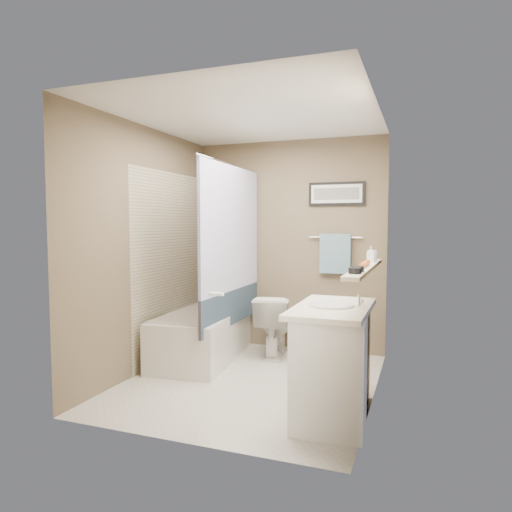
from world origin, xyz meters
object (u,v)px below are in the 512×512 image
(bathtub, at_px, (204,335))
(candle_bowl_near, at_px, (355,271))
(candle_bowl_far, at_px, (358,269))
(hair_brush_back, at_px, (366,263))
(toilet, at_px, (274,325))
(vanity, at_px, (333,364))
(soap_bottle, at_px, (371,254))
(hair_brush_front, at_px, (363,265))
(glass_jar, at_px, (372,255))

(bathtub, xyz_separation_m, candle_bowl_near, (1.79, -1.27, 0.89))
(candle_bowl_near, bearing_deg, candle_bowl_far, 90.00)
(candle_bowl_far, relative_size, hair_brush_back, 0.41)
(bathtub, height_order, toilet, toilet)
(bathtub, bearing_deg, toilet, 20.73)
(vanity, xyz_separation_m, soap_bottle, (0.19, 0.74, 0.79))
(hair_brush_front, relative_size, hair_brush_back, 1.00)
(hair_brush_front, height_order, hair_brush_back, same)
(toilet, height_order, candle_bowl_near, candle_bowl_near)
(candle_bowl_near, relative_size, hair_brush_front, 0.41)
(candle_bowl_far, distance_m, hair_brush_back, 0.50)
(candle_bowl_far, relative_size, soap_bottle, 0.64)
(toilet, xyz_separation_m, glass_jar, (1.09, -0.52, 0.83))
(bathtub, distance_m, candle_bowl_far, 2.29)
(hair_brush_front, bearing_deg, toilet, 132.90)
(candle_bowl_far, bearing_deg, toilet, 126.25)
(hair_brush_front, bearing_deg, bathtub, 155.25)
(candle_bowl_near, xyz_separation_m, glass_jar, (0.00, 1.10, 0.03))
(bathtub, bearing_deg, soap_bottle, -15.19)
(vanity, bearing_deg, bathtub, 143.92)
(soap_bottle, bearing_deg, bathtub, 171.05)
(vanity, xyz_separation_m, glass_jar, (0.19, 0.86, 0.77))
(toilet, bearing_deg, candle_bowl_near, 115.05)
(hair_brush_back, xyz_separation_m, glass_jar, (0.00, 0.47, 0.03))
(soap_bottle, bearing_deg, hair_brush_front, -90.00)
(hair_brush_back, bearing_deg, bathtub, 160.47)
(bathtub, relative_size, candle_bowl_near, 16.67)
(candle_bowl_far, xyz_separation_m, hair_brush_back, (0.00, 0.50, 0.00))
(candle_bowl_near, bearing_deg, hair_brush_front, 90.00)
(glass_jar, bearing_deg, vanity, -102.20)
(hair_brush_front, xyz_separation_m, hair_brush_back, (0.00, 0.19, 0.00))
(bathtub, height_order, vanity, vanity)
(toilet, distance_m, candle_bowl_far, 2.01)
(vanity, bearing_deg, candle_bowl_far, -35.97)
(toilet, xyz_separation_m, soap_bottle, (1.09, -0.63, 0.85))
(vanity, relative_size, candle_bowl_near, 10.00)
(hair_brush_back, bearing_deg, candle_bowl_far, -90.00)
(vanity, bearing_deg, soap_bottle, 72.38)
(bathtub, relative_size, candle_bowl_far, 16.67)
(candle_bowl_near, height_order, hair_brush_back, hair_brush_back)
(hair_brush_front, xyz_separation_m, soap_bottle, (0.00, 0.54, 0.05))
(bathtub, bearing_deg, candle_bowl_far, -38.75)
(glass_jar, height_order, soap_bottle, soap_bottle)
(vanity, xyz_separation_m, hair_brush_back, (0.19, 0.39, 0.74))
(bathtub, xyz_separation_m, glass_jar, (1.79, -0.16, 0.92))
(vanity, distance_m, soap_bottle, 1.09)
(bathtub, relative_size, glass_jar, 15.00)
(bathtub, distance_m, vanity, 1.90)
(candle_bowl_near, bearing_deg, vanity, 126.86)
(bathtub, relative_size, vanity, 1.67)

